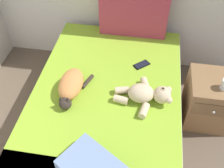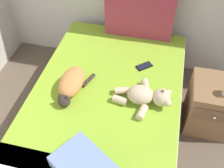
{
  "view_description": "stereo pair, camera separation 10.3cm",
  "coord_description": "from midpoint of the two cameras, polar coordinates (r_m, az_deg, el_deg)",
  "views": [
    {
      "loc": [
        1.69,
        1.66,
        2.14
      ],
      "look_at": [
        1.46,
        3.11,
        0.6
      ],
      "focal_mm": 42.17,
      "sensor_mm": 36.0,
      "label": 1
    },
    {
      "loc": [
        1.8,
        1.68,
        2.14
      ],
      "look_at": [
        1.46,
        3.11,
        0.6
      ],
      "focal_mm": 42.17,
      "sensor_mm": 36.0,
      "label": 2
    }
  ],
  "objects": [
    {
      "name": "cat",
      "position": [
        2.17,
        -10.3,
        -0.44
      ],
      "size": [
        0.25,
        0.42,
        0.15
      ],
      "color": "#D18447",
      "rests_on": "bed"
    },
    {
      "name": "patterned_cushion",
      "position": [
        2.67,
        3.61,
        15.41
      ],
      "size": [
        0.67,
        0.15,
        0.5
      ],
      "color": "#A5334C",
      "rests_on": "bed"
    },
    {
      "name": "bed",
      "position": [
        2.39,
        -2.34,
        -5.7
      ],
      "size": [
        1.27,
        1.91,
        0.51
      ],
      "color": "olive",
      "rests_on": "ground_plane"
    },
    {
      "name": "cell_phone",
      "position": [
        2.42,
        5.23,
        4.17
      ],
      "size": [
        0.16,
        0.15,
        0.01
      ],
      "color": "black",
      "rests_on": "bed"
    },
    {
      "name": "teddy_bear",
      "position": [
        2.09,
        6.19,
        -2.23
      ],
      "size": [
        0.46,
        0.41,
        0.15
      ],
      "color": "beige",
      "rests_on": "bed"
    },
    {
      "name": "nightstand",
      "position": [
        2.6,
        19.01,
        -3.34
      ],
      "size": [
        0.4,
        0.45,
        0.51
      ],
      "color": "olive",
      "rests_on": "ground_plane"
    }
  ]
}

